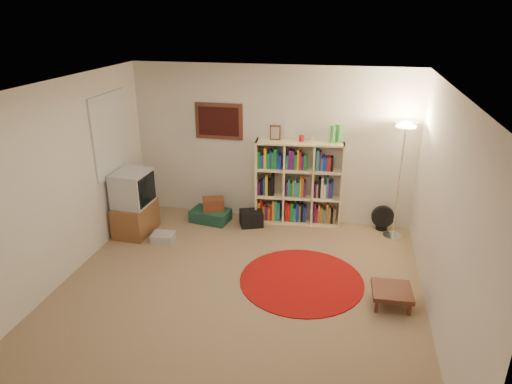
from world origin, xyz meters
TOP-DOWN VIEW (x-y plane):
  - room at (-0.05, 0.05)m, footprint 4.54×4.54m
  - bookshelf at (0.45, 2.17)m, footprint 1.39×0.50m
  - floor_lamp at (1.97, 1.90)m, footprint 0.41×0.41m
  - floor_fan at (1.82, 2.12)m, footprint 0.35×0.19m
  - tv_stand at (-1.94, 1.23)m, footprint 0.52×0.71m
  - dvd_box at (-1.44, 1.07)m, footprint 0.36×0.31m
  - suitcase at (-0.94, 1.87)m, footprint 0.67×0.49m
  - wicker_basket at (-0.89, 1.90)m, footprint 0.41×0.35m
  - duffel_bag at (-0.24, 1.85)m, footprint 0.44×0.40m
  - paper_towel at (0.00, 2.16)m, footprint 0.14×0.14m
  - red_rug at (0.74, 0.39)m, footprint 1.60×1.60m
  - side_table at (1.84, 0.11)m, footprint 0.48×0.48m

SIDE VIEW (x-z plane):
  - red_rug at x=0.74m, z-range 0.00..0.01m
  - dvd_box at x=-1.44m, z-range 0.00..0.11m
  - suitcase at x=-0.94m, z-range 0.00..0.20m
  - duffel_bag at x=-0.24m, z-range 0.00..0.25m
  - paper_towel at x=0.00m, z-range 0.00..0.28m
  - side_table at x=1.84m, z-range 0.07..0.28m
  - floor_fan at x=1.82m, z-range 0.00..0.40m
  - wicker_basket at x=-0.89m, z-range 0.20..0.39m
  - tv_stand at x=-1.94m, z-range -0.02..0.99m
  - bookshelf at x=0.45m, z-range -0.16..1.48m
  - room at x=-0.05m, z-range -0.01..2.53m
  - floor_lamp at x=1.97m, z-range 0.59..2.39m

